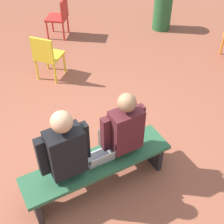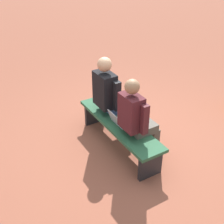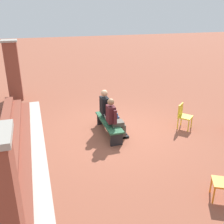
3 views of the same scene
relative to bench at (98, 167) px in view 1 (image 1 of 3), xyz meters
name	(u,v)px [view 1 (image 1 of 3)]	position (x,y,z in m)	size (l,w,h in m)	color
ground_plane	(83,172)	(0.09, -0.28, -0.35)	(60.00, 60.00, 0.00)	brown
bench	(98,167)	(0.00, 0.00, 0.00)	(1.80, 0.44, 0.45)	#285638
person_student	(121,132)	(-0.35, -0.07, 0.36)	(0.53, 0.67, 1.33)	#4C473D
person_adult	(63,153)	(0.37, -0.07, 0.38)	(0.57, 0.72, 1.39)	#384C75
laptop	(100,158)	(-0.03, 0.01, 0.15)	(0.32, 0.29, 0.21)	#9EA0A5
plastic_chair_near_bench_left	(47,55)	(-0.29, -2.52, 0.13)	(0.59, 0.59, 0.84)	gold
plastic_chair_near_bench_right	(60,15)	(-1.10, -3.92, 0.13)	(0.59, 0.59, 0.84)	red
litter_bin	(163,10)	(-3.23, -3.17, 0.08)	(0.42, 0.42, 0.86)	#23562D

